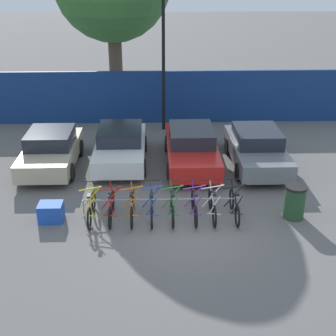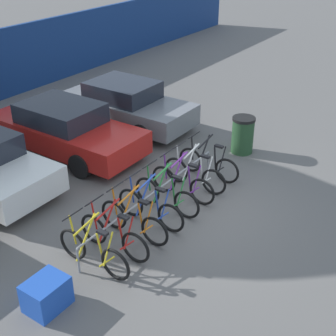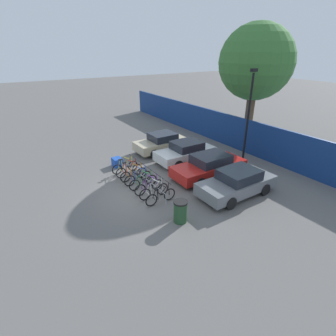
% 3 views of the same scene
% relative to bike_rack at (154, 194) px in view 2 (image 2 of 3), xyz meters
% --- Properties ---
extents(ground_plane, '(120.00, 120.00, 0.00)m').
position_rel_bike_rack_xyz_m(ground_plane, '(0.69, -0.68, -0.50)').
color(ground_plane, '#605E5B').
extents(bike_rack, '(4.77, 0.04, 0.57)m').
position_rel_bike_rack_xyz_m(bike_rack, '(0.00, 0.00, 0.00)').
color(bike_rack, gray).
rests_on(bike_rack, ground).
extents(bicycle_yellow, '(0.68, 1.71, 1.05)m').
position_rel_bike_rack_xyz_m(bicycle_yellow, '(-2.11, -0.15, -0.12)').
color(bicycle_yellow, black).
rests_on(bicycle_yellow, ground).
extents(bicycle_red, '(0.68, 1.71, 1.05)m').
position_rel_bike_rack_xyz_m(bicycle_red, '(-1.53, -0.15, -0.12)').
color(bicycle_red, black).
rests_on(bicycle_red, ground).
extents(bicycle_orange, '(0.68, 1.71, 1.05)m').
position_rel_bike_rack_xyz_m(bicycle_orange, '(-0.91, -0.15, -0.12)').
color(bicycle_orange, black).
rests_on(bicycle_orange, ground).
extents(bicycle_blue, '(0.68, 1.71, 1.05)m').
position_rel_bike_rack_xyz_m(bicycle_blue, '(-0.34, -0.15, -0.12)').
color(bicycle_blue, black).
rests_on(bicycle_blue, ground).
extents(bicycle_green, '(0.68, 1.71, 1.05)m').
position_rel_bike_rack_xyz_m(bicycle_green, '(0.27, -0.15, -0.12)').
color(bicycle_green, black).
rests_on(bicycle_green, ground).
extents(bicycle_purple, '(0.68, 1.71, 1.05)m').
position_rel_bike_rack_xyz_m(bicycle_purple, '(0.92, -0.15, -0.12)').
color(bicycle_purple, black).
rests_on(bicycle_purple, ground).
extents(bicycle_white, '(0.68, 1.71, 1.05)m').
position_rel_bike_rack_xyz_m(bicycle_white, '(1.45, -0.15, -0.12)').
color(bicycle_white, black).
rests_on(bicycle_white, ground).
extents(bicycle_black, '(0.68, 1.71, 1.05)m').
position_rel_bike_rack_xyz_m(bicycle_black, '(2.11, -0.15, -0.12)').
color(bicycle_black, black).
rests_on(bicycle_black, ground).
extents(car_red, '(1.91, 4.58, 1.40)m').
position_rel_bike_rack_xyz_m(car_red, '(1.14, 3.84, 0.19)').
color(car_red, red).
rests_on(car_red, ground).
extents(car_grey, '(1.91, 4.28, 1.40)m').
position_rel_bike_rack_xyz_m(car_grey, '(3.53, 3.64, 0.19)').
color(car_grey, slate).
rests_on(car_grey, ground).
extents(trash_bin, '(0.63, 0.63, 1.03)m').
position_rel_bike_rack_xyz_m(trash_bin, '(3.88, -0.21, 0.02)').
color(trash_bin, '#234728').
rests_on(trash_bin, ground).
extents(cargo_crate, '(0.70, 0.56, 0.55)m').
position_rel_bike_rack_xyz_m(cargo_crate, '(-3.29, -0.17, -0.22)').
color(cargo_crate, blue).
rests_on(cargo_crate, ground).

